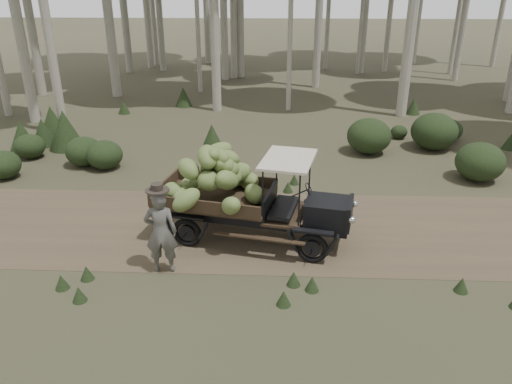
# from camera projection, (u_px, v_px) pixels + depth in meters

# --- Properties ---
(ground) EXTENTS (120.00, 120.00, 0.00)m
(ground) POSITION_uv_depth(u_px,v_px,m) (298.00, 229.00, 11.59)
(ground) COLOR #473D2B
(ground) RESTS_ON ground
(dirt_track) EXTENTS (70.00, 4.00, 0.01)m
(dirt_track) POSITION_uv_depth(u_px,v_px,m) (298.00, 229.00, 11.59)
(dirt_track) COLOR brown
(dirt_track) RESTS_ON ground
(banana_truck) EXTENTS (4.49, 2.39, 2.24)m
(banana_truck) POSITION_uv_depth(u_px,v_px,m) (235.00, 185.00, 10.77)
(banana_truck) COLOR black
(banana_truck) RESTS_ON ground
(farmer) EXTENTS (0.66, 0.49, 1.88)m
(farmer) POSITION_uv_depth(u_px,v_px,m) (161.00, 231.00, 9.62)
(farmer) COLOR #53514C
(farmer) RESTS_ON ground
(undergrowth) EXTENTS (24.10, 21.80, 1.34)m
(undergrowth) POSITION_uv_depth(u_px,v_px,m) (290.00, 169.00, 13.66)
(undergrowth) COLOR #233319
(undergrowth) RESTS_ON ground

